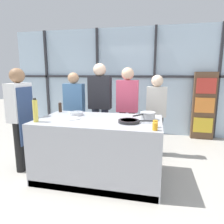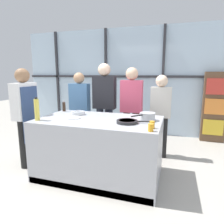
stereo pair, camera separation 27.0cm
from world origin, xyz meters
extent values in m
plane|color=#ADA89E|center=(0.00, 0.00, 0.00)|extent=(18.00, 18.00, 0.00)
cube|color=silver|center=(0.00, 2.56, 1.40)|extent=(6.40, 0.04, 2.80)
cube|color=#2D2D33|center=(0.00, 2.51, 1.54)|extent=(6.40, 0.06, 0.06)
cube|color=#2D2D33|center=(-2.30, 2.51, 1.40)|extent=(0.06, 0.06, 2.80)
cube|color=#2D2D33|center=(-0.77, 2.51, 1.40)|extent=(0.06, 0.06, 2.80)
cube|color=#2D2D33|center=(0.77, 2.51, 1.40)|extent=(0.06, 0.06, 2.80)
cube|color=#2D2D33|center=(2.30, 2.51, 1.40)|extent=(0.06, 0.06, 2.80)
cube|color=brown|center=(1.99, 2.38, 0.83)|extent=(0.52, 0.16, 1.66)
cube|color=gold|center=(1.99, 2.28, 0.36)|extent=(0.44, 0.03, 0.36)
cube|color=orange|center=(1.99, 2.28, 0.86)|extent=(0.44, 0.03, 0.36)
cube|color=red|center=(1.99, 2.28, 1.33)|extent=(0.44, 0.03, 0.36)
cube|color=#A8AAB2|center=(0.00, 0.00, 0.46)|extent=(1.88, 1.08, 0.93)
cube|color=black|center=(0.60, 0.00, 0.92)|extent=(0.52, 0.52, 0.01)
cube|color=black|center=(0.00, -0.52, 0.05)|extent=(1.84, 0.03, 0.10)
cylinder|color=#38383D|center=(0.47, -0.12, 0.92)|extent=(0.13, 0.13, 0.01)
cylinder|color=#38383D|center=(0.72, -0.12, 0.92)|extent=(0.13, 0.13, 0.01)
cylinder|color=#38383D|center=(0.47, 0.12, 0.92)|extent=(0.13, 0.13, 0.01)
cylinder|color=#38383D|center=(0.72, 0.12, 0.92)|extent=(0.13, 0.13, 0.01)
cylinder|color=black|center=(-1.33, 0.06, 0.42)|extent=(0.14, 0.14, 0.85)
cylinder|color=black|center=(-1.33, -0.14, 0.42)|extent=(0.14, 0.14, 0.85)
cube|color=white|center=(-1.33, -0.04, 1.16)|extent=(0.20, 0.44, 0.61)
sphere|color=#8C6647|center=(-1.33, -0.04, 1.58)|extent=(0.24, 0.24, 0.24)
cube|color=navy|center=(-1.22, -0.04, 0.93)|extent=(0.02, 0.38, 0.93)
cylinder|color=black|center=(-0.75, 1.04, 0.41)|extent=(0.13, 0.13, 0.82)
cylinder|color=black|center=(-0.94, 1.04, 0.41)|extent=(0.13, 0.13, 0.82)
cube|color=#4C7AAD|center=(-0.84, 1.04, 1.11)|extent=(0.42, 0.19, 0.59)
sphere|color=tan|center=(-0.84, 1.04, 1.52)|extent=(0.23, 0.23, 0.23)
cylinder|color=#232838|center=(-0.18, 1.04, 0.45)|extent=(0.15, 0.15, 0.91)
cylinder|color=#232838|center=(-0.38, 1.04, 0.45)|extent=(0.15, 0.15, 0.91)
cube|color=#232328|center=(-0.28, 1.04, 1.23)|extent=(0.45, 0.20, 0.65)
sphere|color=beige|center=(-0.28, 1.04, 1.69)|extent=(0.25, 0.25, 0.25)
cylinder|color=#47382D|center=(0.38, 1.04, 0.43)|extent=(0.13, 0.13, 0.86)
cylinder|color=#47382D|center=(0.19, 1.04, 0.43)|extent=(0.13, 0.13, 0.86)
cube|color=#DB4C6B|center=(0.28, 1.04, 1.18)|extent=(0.42, 0.19, 0.62)
sphere|color=#D8AD8C|center=(0.28, 1.04, 1.61)|extent=(0.24, 0.24, 0.24)
cylinder|color=black|center=(0.93, 1.04, 0.40)|extent=(0.12, 0.12, 0.79)
cylinder|color=black|center=(0.76, 1.04, 0.40)|extent=(0.12, 0.12, 0.79)
cube|color=beige|center=(0.84, 1.04, 1.08)|extent=(0.38, 0.17, 0.57)
sphere|color=beige|center=(0.84, 1.04, 1.48)|extent=(0.22, 0.22, 0.22)
cylinder|color=#232326|center=(0.47, -0.12, 0.95)|extent=(0.30, 0.30, 0.04)
cylinder|color=#B26B2D|center=(0.47, -0.12, 0.96)|extent=(0.23, 0.23, 0.01)
cylinder|color=#232326|center=(0.74, -0.09, 0.96)|extent=(0.24, 0.06, 0.02)
cylinder|color=silver|center=(0.72, 0.12, 0.99)|extent=(0.22, 0.22, 0.12)
cylinder|color=silver|center=(0.72, 0.12, 1.04)|extent=(0.23, 0.23, 0.01)
cylinder|color=black|center=(0.59, -0.04, 1.02)|extent=(0.14, 0.17, 0.02)
cylinder|color=white|center=(-0.40, -0.07, 0.93)|extent=(0.23, 0.23, 0.01)
cylinder|color=silver|center=(-0.45, 0.19, 0.96)|extent=(0.22, 0.22, 0.06)
cylinder|color=#4C4C51|center=(-0.45, 0.19, 0.98)|extent=(0.18, 0.18, 0.01)
cylinder|color=#E0CC4C|center=(-0.84, -0.36, 1.09)|extent=(0.07, 0.07, 0.32)
cylinder|color=black|center=(-0.84, -0.36, 1.26)|extent=(0.04, 0.04, 0.02)
cylinder|color=#332319|center=(-0.85, 0.41, 1.01)|extent=(0.06, 0.06, 0.17)
sphere|color=#B2B2B7|center=(-0.85, 0.41, 1.11)|extent=(0.03, 0.03, 0.03)
cylinder|color=orange|center=(0.84, -0.44, 0.97)|extent=(0.07, 0.07, 0.09)
cylinder|color=orange|center=(0.84, -0.30, 0.97)|extent=(0.07, 0.07, 0.09)
camera|label=1|loc=(0.84, -2.85, 1.60)|focal=32.00mm
camera|label=2|loc=(1.10, -2.78, 1.60)|focal=32.00mm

